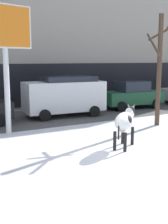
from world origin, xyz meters
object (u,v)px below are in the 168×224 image
Objects in this scene: billboard at (5,34)px; bare_tree_left_lot at (159,67)px; car_white_van at (64,95)px; pedestrian_near_billboard at (73,93)px; car_darkgreen_sedan at (132,95)px; cow_holstein at (125,121)px.

billboard is 1.03× the size of bare_tree_left_lot.
car_white_van is 2.73× the size of pedestrian_near_billboard.
billboard is 5.74m from car_white_van.
billboard reaches higher than car_white_van.
billboard is 3.21× the size of pedestrian_near_billboard.
billboard reaches higher than car_darkgreen_sedan.
cow_holstein is 10.64m from pedestrian_near_billboard.
car_darkgreen_sedan is (9.30, 3.09, -3.41)m from billboard.
cow_holstein is at bearing -96.44° from car_white_van.
cow_holstein is at bearing -129.83° from car_darkgreen_sedan.
billboard reaches higher than cow_holstein.
car_white_van is 4.07m from pedestrian_near_billboard.
bare_tree_left_lot is (-2.26, -4.91, 2.00)m from car_darkgreen_sedan.
cow_holstein is 1.02× the size of pedestrian_near_billboard.
bare_tree_left_lot is at bearing -14.45° from billboard.
billboard is (-3.27, 4.14, 3.31)m from cow_holstein.
cow_holstein is at bearing -106.54° from pedestrian_near_billboard.
car_darkgreen_sedan reaches higher than pedestrian_near_billboard.
billboard is 1.18× the size of car_white_van.
car_white_van is (4.04, 2.69, -3.07)m from billboard.
car_white_van is (0.77, 6.83, 0.24)m from cow_holstein.
cow_holstein is at bearing -148.37° from bare_tree_left_lot.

